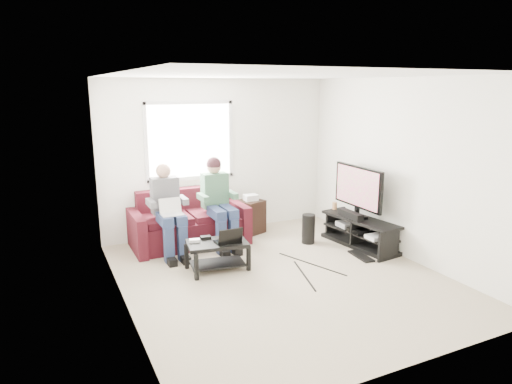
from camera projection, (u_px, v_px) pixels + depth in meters
floor at (281, 277)px, 6.06m from camera, size 4.50×4.50×0.00m
ceiling at (284, 75)px, 5.47m from camera, size 4.50×4.50×0.00m
wall_back at (219, 157)px, 7.74m from camera, size 4.50×0.00×4.50m
wall_front at (413, 230)px, 3.79m from camera, size 4.50×0.00×4.50m
wall_left at (120, 197)px, 4.92m from camera, size 0.00×4.50×4.50m
wall_right at (403, 169)px, 6.60m from camera, size 0.00×4.50×4.50m
window at (190, 141)px, 7.45m from camera, size 1.48×0.04×1.28m
sofa at (188, 224)px, 7.29m from camera, size 1.80×0.90×0.85m
person_left at (168, 206)px, 6.75m from camera, size 0.40×0.70×1.35m
person_right at (218, 196)px, 7.09m from camera, size 0.40×0.71×1.40m
laptop_silver at (172, 211)px, 6.57m from camera, size 0.33×0.24×0.24m
coffee_table at (217, 249)px, 6.24m from camera, size 0.87×0.61×0.40m
laptop_black at (227, 234)px, 6.17m from camera, size 0.36×0.27×0.24m
controller_a at (195, 241)px, 6.20m from camera, size 0.16×0.13×0.04m
controller_b at (206, 237)px, 6.32m from camera, size 0.15×0.11×0.04m
controller_c at (233, 234)px, 6.47m from camera, size 0.15×0.11×0.04m
tv_stand at (360, 234)px, 7.19m from camera, size 0.58×1.42×0.45m
tv at (358, 188)px, 7.11m from camera, size 0.12×1.10×0.81m
soundbar at (351, 215)px, 7.16m from camera, size 0.12×0.50×0.10m
drink_cup at (335, 206)px, 7.65m from camera, size 0.08×0.08×0.12m
console_white at (377, 237)px, 6.82m from camera, size 0.30×0.22×0.06m
console_grey at (348, 224)px, 7.43m from camera, size 0.34×0.26×0.08m
console_black at (362, 230)px, 7.13m from camera, size 0.38×0.30×0.07m
subwoofer at (308, 229)px, 7.32m from camera, size 0.21×0.21×0.47m
keyboard_floor at (361, 256)px, 6.76m from camera, size 0.21×0.51×0.03m
end_table at (251, 216)px, 7.84m from camera, size 0.38×0.38×0.67m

